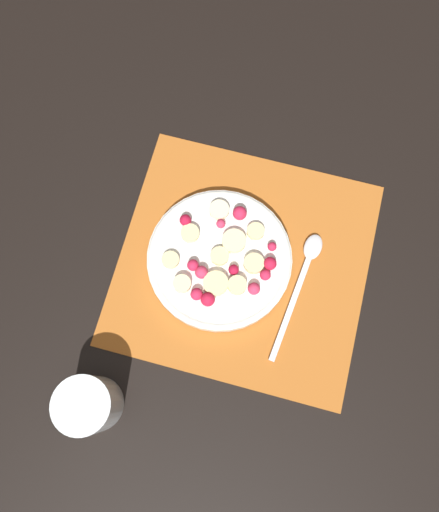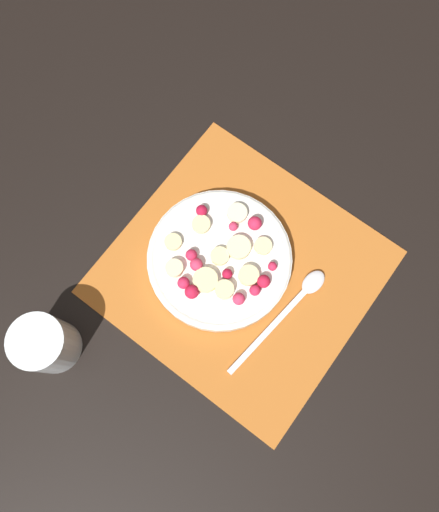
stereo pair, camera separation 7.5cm
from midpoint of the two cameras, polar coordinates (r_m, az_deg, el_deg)
The scene contains 5 objects.
ground_plane at distance 0.79m, azimuth 0.05°, elevation -1.38°, with size 3.00×3.00×0.00m, color black.
placemat at distance 0.79m, azimuth 0.05°, elevation -1.33°, with size 0.39×0.37×0.01m.
fruit_bowl at distance 0.77m, azimuth -2.72°, elevation -0.85°, with size 0.22×0.22×0.05m.
spoon at distance 0.78m, azimuth 7.02°, elevation -2.16°, with size 0.04×0.21×0.01m.
drinking_glass at distance 0.75m, azimuth -17.56°, elevation -16.44°, with size 0.08×0.08×0.09m.
Camera 1 is at (0.01, -0.20, 0.77)m, focal length 35.00 mm.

